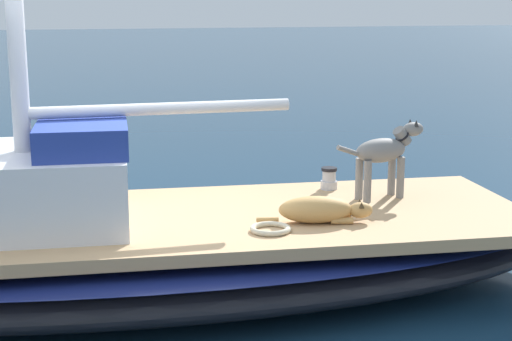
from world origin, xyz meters
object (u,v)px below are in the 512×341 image
object	(u,v)px
coiled_rope	(270,229)
dog_grey	(385,153)
dog_tan	(320,210)
sailboat_main	(141,256)
deck_winch	(329,179)

from	to	relation	value
coiled_rope	dog_grey	bearing A→B (deg)	-59.79
dog_grey	coiled_rope	xyz separation A→B (m)	(-0.76, 1.30, -0.40)
coiled_rope	dog_tan	bearing A→B (deg)	-73.37
dog_grey	dog_tan	bearing A→B (deg)	126.38
dog_tan	coiled_rope	size ratio (longest dim) A/B	2.92
sailboat_main	deck_winch	distance (m)	2.00
dog_tan	sailboat_main	bearing A→B (deg)	69.99
dog_grey	deck_winch	size ratio (longest dim) A/B	4.44
dog_tan	coiled_rope	xyz separation A→B (m)	(-0.14, 0.46, -0.08)
dog_grey	dog_tan	world-z (taller)	dog_grey
sailboat_main	dog_grey	size ratio (longest dim) A/B	7.96
sailboat_main	dog_tan	bearing A→B (deg)	-110.01
dog_tan	deck_winch	size ratio (longest dim) A/B	4.50
dog_grey	deck_winch	world-z (taller)	dog_grey
sailboat_main	dog_tan	size ratio (longest dim) A/B	7.85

